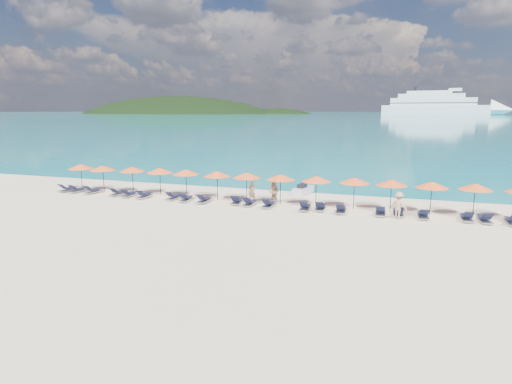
% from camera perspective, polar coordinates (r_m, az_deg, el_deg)
% --- Properties ---
extents(ground, '(1400.00, 1400.00, 0.00)m').
position_cam_1_polar(ground, '(27.06, -2.00, -3.65)').
color(ground, beige).
extents(sea, '(1600.00, 1300.00, 0.01)m').
position_cam_1_polar(sea, '(684.64, 17.79, 9.94)').
color(sea, '#1FA9B2').
rests_on(sea, ground).
extents(headland_main, '(374.00, 242.00, 126.50)m').
position_cam_1_polar(headland_main, '(645.19, -10.47, 6.87)').
color(headland_main, black).
rests_on(headland_main, ground).
extents(headland_small, '(162.00, 126.00, 85.50)m').
position_cam_1_polar(headland_small, '(607.25, 3.07, 7.07)').
color(headland_small, black).
rests_on(headland_small, ground).
extents(cruise_ship, '(147.74, 39.30, 40.67)m').
position_cam_1_polar(cruise_ship, '(574.76, 23.98, 10.47)').
color(cruise_ship, white).
rests_on(cruise_ship, ground).
extents(jetski, '(1.37, 2.53, 0.86)m').
position_cam_1_polar(jetski, '(35.09, 6.27, 0.28)').
color(jetski, silver).
rests_on(jetski, ground).
extents(beachgoer_a, '(0.59, 0.39, 1.60)m').
position_cam_1_polar(beachgoer_a, '(31.90, -0.51, 0.09)').
color(beachgoer_a, tan).
rests_on(beachgoer_a, ground).
extents(beachgoer_b, '(0.98, 0.79, 1.76)m').
position_cam_1_polar(beachgoer_b, '(31.34, 2.39, 0.03)').
color(beachgoer_b, tan).
rests_on(beachgoer_b, ground).
extents(beachgoer_c, '(1.25, 0.95, 1.75)m').
position_cam_1_polar(beachgoer_c, '(28.36, 18.49, -1.72)').
color(beachgoer_c, tan).
rests_on(beachgoer_c, ground).
extents(umbrella_0, '(2.10, 2.10, 2.28)m').
position_cam_1_polar(umbrella_0, '(39.45, -22.34, 3.16)').
color(umbrella_0, black).
rests_on(umbrella_0, ground).
extents(umbrella_1, '(2.10, 2.10, 2.28)m').
position_cam_1_polar(umbrella_1, '(37.83, -19.76, 3.03)').
color(umbrella_1, black).
rests_on(umbrella_1, ground).
extents(umbrella_2, '(2.10, 2.10, 2.28)m').
position_cam_1_polar(umbrella_2, '(36.34, -16.18, 2.94)').
color(umbrella_2, black).
rests_on(umbrella_2, ground).
extents(umbrella_3, '(2.10, 2.10, 2.28)m').
position_cam_1_polar(umbrella_3, '(35.02, -12.71, 2.82)').
color(umbrella_3, black).
rests_on(umbrella_3, ground).
extents(umbrella_4, '(2.10, 2.10, 2.28)m').
position_cam_1_polar(umbrella_4, '(33.78, -9.33, 2.65)').
color(umbrella_4, black).
rests_on(umbrella_4, ground).
extents(umbrella_5, '(2.10, 2.10, 2.28)m').
position_cam_1_polar(umbrella_5, '(32.52, -5.20, 2.43)').
color(umbrella_5, black).
rests_on(umbrella_5, ground).
extents(umbrella_6, '(2.10, 2.10, 2.28)m').
position_cam_1_polar(umbrella_6, '(31.70, -1.26, 2.25)').
color(umbrella_6, black).
rests_on(umbrella_6, ground).
extents(umbrella_7, '(2.10, 2.10, 2.28)m').
position_cam_1_polar(umbrella_7, '(30.89, 3.29, 2.00)').
color(umbrella_7, black).
rests_on(umbrella_7, ground).
extents(umbrella_8, '(2.10, 2.10, 2.28)m').
position_cam_1_polar(umbrella_8, '(30.36, 8.05, 1.75)').
color(umbrella_8, black).
rests_on(umbrella_8, ground).
extents(umbrella_9, '(2.10, 2.10, 2.28)m').
position_cam_1_polar(umbrella_9, '(30.18, 13.00, 1.52)').
color(umbrella_9, black).
rests_on(umbrella_9, ground).
extents(umbrella_10, '(2.10, 2.10, 2.28)m').
position_cam_1_polar(umbrella_10, '(29.96, 17.64, 1.22)').
color(umbrella_10, black).
rests_on(umbrella_10, ground).
extents(umbrella_11, '(2.10, 2.10, 2.28)m').
position_cam_1_polar(umbrella_11, '(29.98, 22.42, 0.90)').
color(umbrella_11, black).
rests_on(umbrella_11, ground).
extents(umbrella_12, '(2.10, 2.10, 2.28)m').
position_cam_1_polar(umbrella_12, '(30.38, 27.22, 0.64)').
color(umbrella_12, black).
rests_on(umbrella_12, ground).
extents(lounger_0, '(0.78, 1.75, 0.66)m').
position_cam_1_polar(lounger_0, '(39.30, -23.83, 0.38)').
color(lounger_0, silver).
rests_on(lounger_0, ground).
extents(lounger_1, '(0.77, 1.75, 0.66)m').
position_cam_1_polar(lounger_1, '(38.57, -22.66, 0.29)').
color(lounger_1, silver).
rests_on(lounger_1, ground).
extents(lounger_2, '(0.74, 1.74, 0.66)m').
position_cam_1_polar(lounger_2, '(37.62, -20.92, 0.16)').
color(lounger_2, silver).
rests_on(lounger_2, ground).
extents(lounger_3, '(0.66, 1.71, 0.66)m').
position_cam_1_polar(lounger_3, '(36.06, -17.95, -0.09)').
color(lounger_3, silver).
rests_on(lounger_3, ground).
extents(lounger_4, '(0.65, 1.71, 0.66)m').
position_cam_1_polar(lounger_4, '(35.27, -16.55, -0.25)').
color(lounger_4, silver).
rests_on(lounger_4, ground).
extents(lounger_5, '(0.67, 1.72, 0.66)m').
position_cam_1_polar(lounger_5, '(34.44, -14.69, -0.42)').
color(lounger_5, silver).
rests_on(lounger_5, ground).
extents(lounger_6, '(0.74, 1.74, 0.66)m').
position_cam_1_polar(lounger_6, '(33.37, -10.93, -0.61)').
color(lounger_6, silver).
rests_on(lounger_6, ground).
extents(lounger_7, '(0.75, 1.74, 0.66)m').
position_cam_1_polar(lounger_7, '(32.57, -9.32, -0.84)').
color(lounger_7, silver).
rests_on(lounger_7, ground).
extents(lounger_8, '(0.64, 1.71, 0.66)m').
position_cam_1_polar(lounger_8, '(31.94, -6.93, -1.01)').
color(lounger_8, silver).
rests_on(lounger_8, ground).
extents(lounger_9, '(0.79, 1.76, 0.66)m').
position_cam_1_polar(lounger_9, '(31.27, -2.58, -1.20)').
color(lounger_9, silver).
rests_on(lounger_9, ground).
extents(lounger_10, '(0.64, 1.71, 0.66)m').
position_cam_1_polar(lounger_10, '(30.69, -0.91, -1.43)').
color(lounger_10, silver).
rests_on(lounger_10, ground).
extents(lounger_11, '(0.65, 1.71, 0.66)m').
position_cam_1_polar(lounger_11, '(30.21, 1.67, -1.63)').
color(lounger_11, silver).
rests_on(lounger_11, ground).
extents(lounger_12, '(0.69, 1.72, 0.66)m').
position_cam_1_polar(lounger_12, '(29.53, 6.55, -2.00)').
color(lounger_12, silver).
rests_on(lounger_12, ground).
extents(lounger_13, '(0.70, 1.73, 0.66)m').
position_cam_1_polar(lounger_13, '(29.64, 8.57, -2.00)').
color(lounger_13, silver).
rests_on(lounger_13, ground).
extents(lounger_14, '(0.69, 1.72, 0.66)m').
position_cam_1_polar(lounger_14, '(29.14, 11.25, -2.31)').
color(lounger_14, silver).
rests_on(lounger_14, ground).
extents(lounger_15, '(0.66, 1.71, 0.66)m').
position_cam_1_polar(lounger_15, '(29.12, 16.26, -2.56)').
color(lounger_15, silver).
rests_on(lounger_15, ground).
extents(lounger_16, '(0.71, 1.73, 0.66)m').
position_cam_1_polar(lounger_16, '(29.33, 18.45, -2.59)').
color(lounger_16, silver).
rests_on(lounger_16, ground).
extents(lounger_17, '(0.68, 1.72, 0.66)m').
position_cam_1_polar(lounger_17, '(29.19, 21.40, -2.85)').
color(lounger_17, silver).
rests_on(lounger_17, ground).
extents(lounger_18, '(0.64, 1.71, 0.66)m').
position_cam_1_polar(lounger_18, '(29.61, 26.29, -3.05)').
color(lounger_18, silver).
rests_on(lounger_18, ground).
extents(lounger_19, '(0.74, 1.74, 0.66)m').
position_cam_1_polar(lounger_19, '(29.72, 28.20, -3.18)').
color(lounger_19, silver).
rests_on(lounger_19, ground).
extents(lounger_20, '(0.64, 1.71, 0.66)m').
position_cam_1_polar(lounger_20, '(30.01, 31.00, -3.32)').
color(lounger_20, silver).
rests_on(lounger_20, ground).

